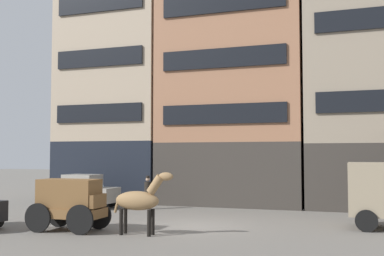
# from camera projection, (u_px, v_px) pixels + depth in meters

# --- Properties ---
(ground_plane) EXTENTS (120.00, 120.00, 0.00)m
(ground_plane) POSITION_uv_depth(u_px,v_px,m) (194.00, 226.00, 19.25)
(ground_plane) COLOR slate
(building_far_left) EXTENTS (7.41, 6.92, 17.88)m
(building_far_left) POSITION_uv_depth(u_px,v_px,m) (123.00, 65.00, 31.72)
(building_far_left) COLOR black
(building_far_left) RESTS_ON ground_plane
(building_center_left) EXTENTS (8.93, 6.92, 16.66)m
(building_center_left) POSITION_uv_depth(u_px,v_px,m) (236.00, 67.00, 29.18)
(building_center_left) COLOR #38332D
(building_center_left) RESTS_ON ground_plane
(building_center_right) EXTENTS (8.44, 6.92, 12.45)m
(building_center_right) POSITION_uv_depth(u_px,v_px,m) (380.00, 96.00, 26.40)
(building_center_right) COLOR #38332D
(building_center_right) RESTS_ON ground_plane
(cargo_wagon) EXTENTS (2.94, 1.57, 1.98)m
(cargo_wagon) POSITION_uv_depth(u_px,v_px,m) (70.00, 201.00, 18.07)
(cargo_wagon) COLOR brown
(cargo_wagon) RESTS_ON ground_plane
(draft_horse) EXTENTS (2.35, 0.64, 2.30)m
(draft_horse) POSITION_uv_depth(u_px,v_px,m) (140.00, 200.00, 17.14)
(draft_horse) COLOR #937047
(draft_horse) RESTS_ON ground_plane
(sedan_light) EXTENTS (3.74, 1.95, 1.83)m
(sedan_light) POSITION_uv_depth(u_px,v_px,m) (84.00, 191.00, 25.87)
(sedan_light) COLOR gray
(sedan_light) RESTS_ON ground_plane
(pedestrian_officer) EXTENTS (0.45, 0.45, 1.79)m
(pedestrian_officer) POSITION_uv_depth(u_px,v_px,m) (148.00, 191.00, 25.16)
(pedestrian_officer) COLOR black
(pedestrian_officer) RESTS_ON ground_plane
(fire_hydrant_curbside) EXTENTS (0.24, 0.24, 0.83)m
(fire_hydrant_curbside) POSITION_uv_depth(u_px,v_px,m) (53.00, 196.00, 28.00)
(fire_hydrant_curbside) COLOR maroon
(fire_hydrant_curbside) RESTS_ON ground_plane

